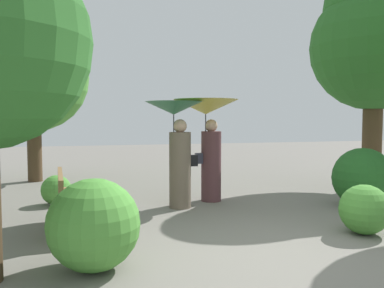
{
  "coord_description": "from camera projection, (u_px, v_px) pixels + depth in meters",
  "views": [
    {
      "loc": [
        -2.03,
        -4.18,
        1.59
      ],
      "look_at": [
        0.0,
        3.18,
        1.1
      ],
      "focal_mm": 37.33,
      "sensor_mm": 36.0,
      "label": 1
    }
  ],
  "objects": [
    {
      "name": "ground_plane",
      "position": [
        264.0,
        255.0,
        4.66
      ],
      "size": [
        40.0,
        40.0,
        0.0
      ],
      "primitive_type": "plane",
      "color": "slate"
    },
    {
      "name": "person_left",
      "position": [
        177.0,
        137.0,
        7.05
      ],
      "size": [
        1.0,
        1.0,
        1.89
      ],
      "rotation": [
        0.0,
        0.0,
        1.64
      ],
      "color": "#6B5B4C",
      "rests_on": "ground"
    },
    {
      "name": "person_right",
      "position": [
        207.0,
        126.0,
        7.61
      ],
      "size": [
        1.25,
        1.25,
        1.96
      ],
      "rotation": [
        0.0,
        0.0,
        1.64
      ],
      "color": "#563338",
      "rests_on": "ground"
    },
    {
      "name": "park_bench",
      "position": [
        72.0,
        195.0,
        5.67
      ],
      "size": [
        0.58,
        1.53,
        0.83
      ],
      "rotation": [
        0.0,
        0.0,
        1.63
      ],
      "color": "#38383D",
      "rests_on": "ground"
    },
    {
      "name": "tree_mid_left",
      "position": [
        33.0,
        68.0,
        9.96
      ],
      "size": [
        2.74,
        2.74,
        4.44
      ],
      "color": "#4C3823",
      "rests_on": "ground"
    },
    {
      "name": "tree_mid_right",
      "position": [
        375.0,
        35.0,
        8.86
      ],
      "size": [
        2.81,
        2.81,
        5.16
      ],
      "color": "#4C3823",
      "rests_on": "ground"
    },
    {
      "name": "bush_path_left",
      "position": [
        363.0,
        178.0,
        7.12
      ],
      "size": [
        1.07,
        1.07,
        1.07
      ],
      "primitive_type": "sphere",
      "color": "#235B23",
      "rests_on": "ground"
    },
    {
      "name": "bush_path_right",
      "position": [
        56.0,
        190.0,
        7.36
      ],
      "size": [
        0.55,
        0.55,
        0.55
      ],
      "primitive_type": "sphere",
      "color": "#4C9338",
      "rests_on": "ground"
    },
    {
      "name": "bush_behind_bench",
      "position": [
        94.0,
        225.0,
        4.15
      ],
      "size": [
        0.97,
        0.97,
        0.97
      ],
      "primitive_type": "sphere",
      "color": "#4C9338",
      "rests_on": "ground"
    },
    {
      "name": "bush_far_side",
      "position": [
        365.0,
        209.0,
        5.48
      ],
      "size": [
        0.69,
        0.69,
        0.69
      ],
      "primitive_type": "sphere",
      "color": "#4C9338",
      "rests_on": "ground"
    }
  ]
}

